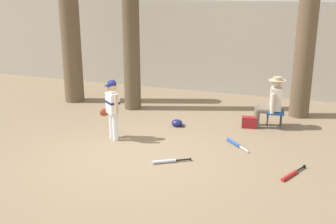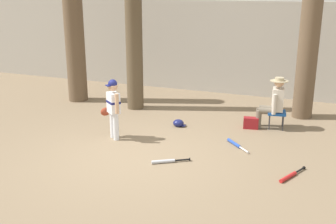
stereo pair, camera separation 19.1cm
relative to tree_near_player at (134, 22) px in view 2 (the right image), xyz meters
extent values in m
plane|color=#7F6B51|center=(1.50, -3.02, -2.29)|extent=(60.00, 60.00, 0.00)
cube|color=#ADA89E|center=(1.50, 2.66, -0.90)|extent=(18.00, 0.36, 2.78)
cylinder|color=brown|center=(0.00, 0.00, 0.29)|extent=(0.44, 0.44, 5.17)
cone|color=brown|center=(0.00, 0.00, -2.29)|extent=(0.69, 0.69, 0.26)
cylinder|color=brown|center=(4.26, 0.84, -0.08)|extent=(0.49, 0.49, 4.43)
cone|color=brown|center=(4.26, 0.84, -2.29)|extent=(0.69, 0.69, 0.29)
cylinder|color=white|center=(0.70, -2.35, -2.00)|extent=(0.12, 0.12, 0.58)
cylinder|color=white|center=(0.56, -2.24, -2.00)|extent=(0.12, 0.12, 0.58)
cube|color=white|center=(0.63, -2.30, -1.49)|extent=(0.36, 0.34, 0.44)
cube|color=navy|center=(0.63, -2.30, -1.47)|extent=(0.37, 0.36, 0.05)
sphere|color=tan|center=(0.63, -2.30, -1.14)|extent=(0.20, 0.20, 0.20)
sphere|color=navy|center=(0.63, -2.30, -1.08)|extent=(0.19, 0.19, 0.19)
cube|color=navy|center=(0.58, -2.37, -1.11)|extent=(0.17, 0.17, 0.02)
cylinder|color=tan|center=(0.81, -2.46, -1.45)|extent=(0.11, 0.11, 0.42)
cylinder|color=tan|center=(0.44, -2.20, -1.57)|extent=(0.11, 0.11, 0.40)
ellipsoid|color=#933823|center=(0.39, -2.23, -1.73)|extent=(0.23, 0.25, 0.18)
cube|color=#194C9E|center=(3.77, -0.31, -1.91)|extent=(0.46, 0.46, 0.06)
cylinder|color=#333338|center=(3.65, -0.48, -2.10)|extent=(0.02, 0.02, 0.38)
cylinder|color=#333338|center=(3.60, -0.19, -2.10)|extent=(0.02, 0.02, 0.38)
cylinder|color=#333338|center=(3.94, -0.44, -2.10)|extent=(0.02, 0.02, 0.38)
cylinder|color=#333338|center=(3.90, -0.14, -2.10)|extent=(0.02, 0.02, 0.38)
cylinder|color=#6B6051|center=(3.39, -0.47, -2.08)|extent=(0.13, 0.13, 0.43)
cylinder|color=#6B6051|center=(3.36, -0.27, -2.08)|extent=(0.13, 0.13, 0.43)
cylinder|color=#6B6051|center=(3.59, -0.44, -1.86)|extent=(0.42, 0.21, 0.15)
cylinder|color=#6B6051|center=(3.56, -0.24, -1.86)|extent=(0.42, 0.21, 0.15)
cube|color=beige|center=(3.77, -0.31, -1.60)|extent=(0.29, 0.39, 0.52)
cylinder|color=beige|center=(3.73, -0.54, -1.66)|extent=(0.10, 0.10, 0.46)
cylinder|color=beige|center=(3.66, -0.11, -1.66)|extent=(0.10, 0.10, 0.46)
sphere|color=tan|center=(3.77, -0.31, -1.20)|extent=(0.22, 0.22, 0.22)
cylinder|color=tan|center=(3.77, -0.31, -1.17)|extent=(0.40, 0.40, 0.02)
cylinder|color=tan|center=(3.77, -0.31, -1.14)|extent=(0.20, 0.20, 0.09)
cube|color=maroon|center=(3.23, -0.54, -2.16)|extent=(0.37, 0.24, 0.26)
cylinder|color=brown|center=(-1.91, 0.12, 0.15)|extent=(0.54, 0.54, 4.89)
cone|color=brown|center=(-1.91, 0.12, -2.29)|extent=(0.80, 0.80, 0.33)
cylinder|color=#2347AD|center=(3.11, -1.70, -2.26)|extent=(0.36, 0.38, 0.07)
cylinder|color=silver|center=(3.37, -1.98, -2.26)|extent=(0.23, 0.24, 0.03)
cylinder|color=silver|center=(3.48, -2.09, -2.26)|extent=(0.05, 0.05, 0.06)
cylinder|color=red|center=(4.32, -2.92, -2.26)|extent=(0.25, 0.45, 0.07)
cylinder|color=black|center=(4.49, -2.57, -2.26)|extent=(0.16, 0.30, 0.03)
cylinder|color=black|center=(4.55, -2.43, -2.26)|extent=(0.06, 0.04, 0.06)
cylinder|color=#B7BCC6|center=(2.10, -3.11, -2.26)|extent=(0.40, 0.29, 0.07)
cylinder|color=black|center=(2.41, -2.92, -2.26)|extent=(0.26, 0.18, 0.03)
cylinder|color=black|center=(2.53, -2.84, -2.26)|extent=(0.04, 0.06, 0.06)
ellipsoid|color=navy|center=(1.62, -1.02, -2.22)|extent=(0.26, 0.24, 0.18)
cube|color=navy|center=(1.75, -1.02, -2.26)|extent=(0.11, 0.13, 0.02)
camera|label=1|loc=(4.58, -9.57, 0.79)|focal=43.32mm
camera|label=2|loc=(4.76, -9.50, 0.79)|focal=43.32mm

